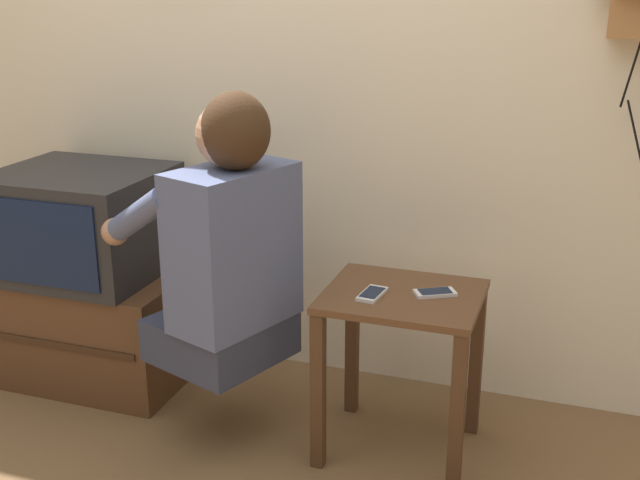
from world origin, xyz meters
TOP-DOWN VIEW (x-y plane):
  - wall_back at (0.00, 1.03)m, footprint 6.80×0.05m
  - side_table at (0.52, 0.54)m, footprint 0.47×0.41m
  - person at (-0.00, 0.42)m, footprint 0.61×0.55m
  - tv_stand at (-0.70, 0.67)m, footprint 0.74×0.51m
  - television at (-0.71, 0.66)m, footprint 0.58×0.53m
  - cell_phone_held at (0.44, 0.49)m, footprint 0.07×0.13m
  - cell_phone_spare at (0.62, 0.56)m, footprint 0.14×0.11m

SIDE VIEW (x-z plane):
  - tv_stand at x=-0.70m, z-range 0.00..0.42m
  - side_table at x=0.52m, z-range 0.14..0.68m
  - cell_phone_held at x=0.44m, z-range 0.54..0.55m
  - cell_phone_spare at x=0.62m, z-range 0.54..0.55m
  - television at x=-0.71m, z-range 0.42..0.80m
  - person at x=0.00m, z-range 0.25..1.11m
  - wall_back at x=0.00m, z-range 0.00..2.55m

